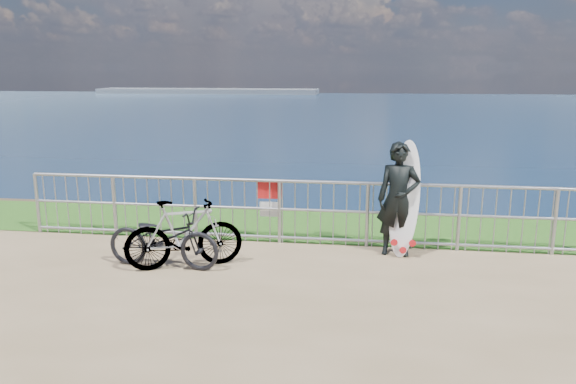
% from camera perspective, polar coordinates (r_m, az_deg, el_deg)
% --- Properties ---
extents(grass_strip, '(120.00, 120.00, 0.00)m').
position_cam_1_polar(grass_strip, '(10.80, 2.68, -3.47)').
color(grass_strip, '#225216').
rests_on(grass_strip, ground).
extents(seascape, '(260.00, 260.00, 5.00)m').
position_cam_1_polar(seascape, '(161.60, -8.04, 9.89)').
color(seascape, brown).
rests_on(seascape, ground).
extents(railing, '(10.06, 0.10, 1.13)m').
position_cam_1_polar(railing, '(9.60, 2.14, -1.99)').
color(railing, '#95989D').
rests_on(railing, ground).
extents(surfer, '(0.71, 0.50, 1.84)m').
position_cam_1_polar(surfer, '(9.16, 11.15, -0.73)').
color(surfer, black).
rests_on(surfer, ground).
extents(surfboard, '(0.59, 0.55, 1.88)m').
position_cam_1_polar(surfboard, '(9.16, 11.72, -1.13)').
color(surfboard, silver).
rests_on(surfboard, ground).
extents(bicycle_near, '(1.81, 0.75, 0.93)m').
position_cam_1_polar(bicycle_near, '(8.72, -12.57, -4.58)').
color(bicycle_near, black).
rests_on(bicycle_near, ground).
extents(bicycle_far, '(1.82, 1.17, 1.06)m').
position_cam_1_polar(bicycle_far, '(8.62, -10.53, -4.21)').
color(bicycle_far, black).
rests_on(bicycle_far, ground).
extents(bike_rack, '(1.59, 0.05, 0.34)m').
position_cam_1_polar(bike_rack, '(9.52, -11.02, -4.26)').
color(bike_rack, '#95989D').
rests_on(bike_rack, ground).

